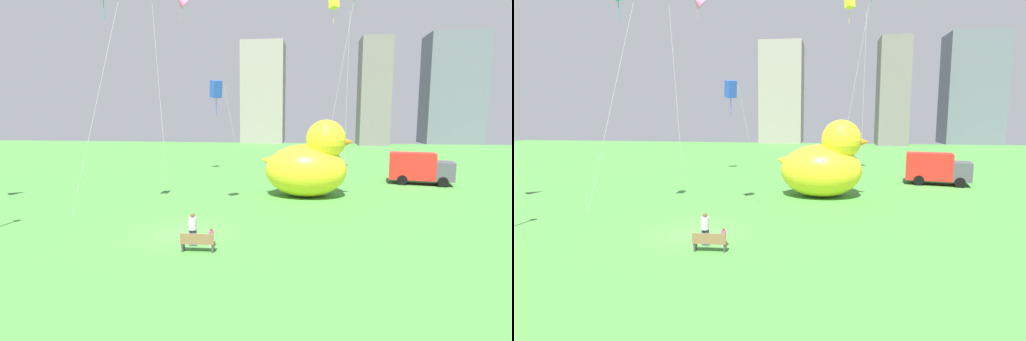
# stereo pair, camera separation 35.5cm
# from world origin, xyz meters

# --- Properties ---
(ground_plane) EXTENTS (140.00, 140.00, 0.00)m
(ground_plane) POSITION_xyz_m (0.00, 0.00, 0.00)
(ground_plane) COLOR #4B953F
(park_bench) EXTENTS (1.59, 0.54, 0.90)m
(park_bench) POSITION_xyz_m (1.65, -2.58, 0.47)
(park_bench) COLOR olive
(park_bench) RESTS_ON ground
(person_adult) EXTENTS (0.40, 0.40, 1.63)m
(person_adult) POSITION_xyz_m (1.18, -1.75, 0.90)
(person_adult) COLOR #38476B
(person_adult) RESTS_ON ground
(person_child) EXTENTS (0.23, 0.23, 0.94)m
(person_child) POSITION_xyz_m (2.12, -1.84, 0.52)
(person_child) COLOR silver
(person_child) RESTS_ON ground
(giant_inflatable_duck) EXTENTS (7.15, 4.59, 5.93)m
(giant_inflatable_duck) POSITION_xyz_m (6.68, 10.66, 2.52)
(giant_inflatable_duck) COLOR yellow
(giant_inflatable_duck) RESTS_ON ground
(box_truck) EXTENTS (5.83, 3.32, 2.85)m
(box_truck) POSITION_xyz_m (16.68, 17.61, 1.43)
(box_truck) COLOR red
(box_truck) RESTS_ON ground
(city_skyline) EXTENTS (52.73, 15.05, 23.85)m
(city_skyline) POSITION_xyz_m (18.87, 71.93, 11.56)
(city_skyline) COLOR #9E938C
(city_skyline) RESTS_ON ground
(kite_pink) EXTENTS (4.08, 3.98, 17.77)m
(kite_pink) POSITION_xyz_m (-5.57, 17.84, 16.94)
(kite_pink) COLOR silver
(kite_pink) RESTS_ON ground
(kite_blue) EXTENTS (2.37, 2.89, 8.57)m
(kite_blue) POSITION_xyz_m (0.54, 6.14, 7.92)
(kite_blue) COLOR silver
(kite_blue) RESTS_ON ground
(kite_yellow) EXTENTS (2.27, 2.07, 15.68)m
(kite_yellow) POSITION_xyz_m (8.37, 13.07, 14.96)
(kite_yellow) COLOR silver
(kite_yellow) RESTS_ON ground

